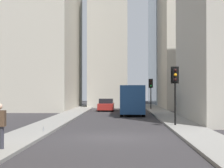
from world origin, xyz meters
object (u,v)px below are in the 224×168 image
Objects in this scene: sedan_red at (106,105)px; pedestrian at (0,124)px; delivery_truck at (132,100)px; traffic_light_far_junction at (151,87)px; discarded_bottle at (44,129)px; traffic_light_midblock at (175,82)px.

pedestrian is (-30.53, 2.80, 0.43)m from sedan_red.
traffic_light_far_junction is (9.50, -2.50, 1.35)m from delivery_truck.
discarded_bottle is (6.63, -0.36, -0.84)m from pedestrian.
delivery_truck reaches higher than discarded_bottle.
pedestrian is 6.45× the size of discarded_bottle.
traffic_light_midblock is 9.14m from discarded_bottle.
sedan_red is at bearing 14.97° from traffic_light_midblock.
traffic_light_midblock is (-19.91, -5.32, 2.26)m from sedan_red.
pedestrian reaches higher than discarded_bottle.
pedestrian is at bearing 176.92° from discarded_bottle.
traffic_light_far_junction is at bearing -16.73° from discarded_bottle.
sedan_red is at bearing -5.84° from discarded_bottle.
discarded_bottle is (-23.91, 2.44, -0.42)m from sedan_red.
sedan_red is 6.01m from traffic_light_far_junction.
discarded_bottle is at bearing 117.23° from traffic_light_midblock.
sedan_red is at bearing 20.12° from delivery_truck.
traffic_light_far_junction is (21.77, 0.02, -0.12)m from traffic_light_midblock.
traffic_light_midblock reaches higher than delivery_truck.
traffic_light_far_junction reaches higher than pedestrian.
delivery_truck is 17.13m from discarded_bottle.
delivery_truck is at bearing -159.88° from sedan_red.
sedan_red reaches higher than discarded_bottle.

